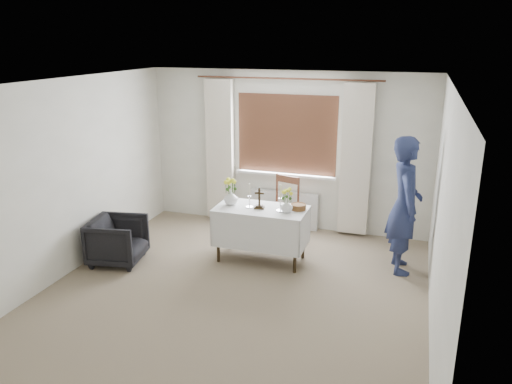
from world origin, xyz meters
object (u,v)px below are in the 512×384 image
flower_vase_left (231,198)px  flower_vase_right (287,206)px  wooden_chair (281,209)px  altar_table (261,234)px  armchair (118,241)px  person (405,205)px  wooden_cross (259,198)px

flower_vase_left → flower_vase_right: (0.81, -0.06, -0.02)m
wooden_chair → altar_table: bearing=-76.6°
armchair → person: size_ratio=0.39×
person → wooden_cross: person is taller
wooden_chair → armchair: size_ratio=1.39×
armchair → person: bearing=-85.4°
altar_table → flower_vase_left: 0.65m
wooden_chair → wooden_cross: 0.95m
wooden_chair → flower_vase_right: bearing=-53.2°
altar_table → wooden_chair: wooden_chair is taller
wooden_chair → flower_vase_left: 1.02m
altar_table → flower_vase_right: (0.37, -0.05, 0.47)m
armchair → flower_vase_right: 2.35m
armchair → flower_vase_right: bearing=-84.4°
flower_vase_left → person: bearing=7.2°
wooden_chair → flower_vase_right: size_ratio=5.65×
armchair → wooden_cross: 2.02m
flower_vase_left → flower_vase_right: flower_vase_left is taller
altar_table → person: person is taller
person → flower_vase_right: bearing=91.4°
wooden_cross → flower_vase_right: (0.39, -0.03, -0.06)m
wooden_chair → flower_vase_right: 1.00m
altar_table → wooden_chair: (0.05, 0.82, 0.10)m
altar_table → person: 1.94m
wooden_chair → person: person is taller
altar_table → armchair: size_ratio=1.78×
wooden_chair → flower_vase_left: (-0.49, -0.81, 0.38)m
armchair → flower_vase_right: size_ratio=4.05×
wooden_cross → flower_vase_left: wooden_cross is taller
flower_vase_right → flower_vase_left: bearing=175.6°
wooden_chair → wooden_cross: wooden_cross is taller
armchair → wooden_cross: size_ratio=2.40×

